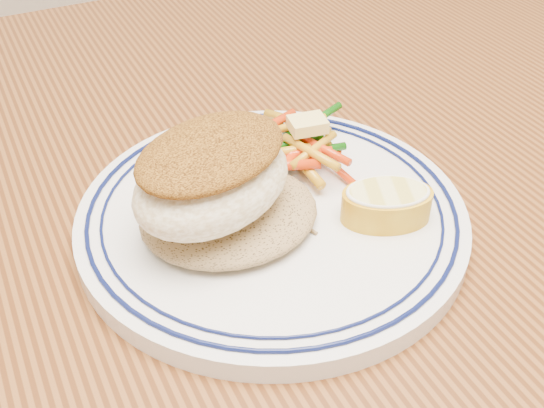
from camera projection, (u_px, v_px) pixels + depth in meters
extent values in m
cube|color=#502810|center=(308.00, 220.00, 0.52)|extent=(1.50, 0.90, 0.04)
cylinder|color=#502810|center=(526.00, 156.00, 1.25)|extent=(0.07, 0.07, 0.71)
cylinder|color=white|center=(272.00, 218.00, 0.47)|extent=(0.27, 0.27, 0.01)
torus|color=#0A113F|center=(272.00, 209.00, 0.47)|extent=(0.25, 0.25, 0.00)
torus|color=#0A113F|center=(272.00, 209.00, 0.47)|extent=(0.23, 0.23, 0.00)
ellipsoid|color=olive|center=(229.00, 210.00, 0.45)|extent=(0.12, 0.11, 0.02)
ellipsoid|color=white|center=(212.00, 183.00, 0.43)|extent=(0.14, 0.12, 0.05)
ellipsoid|color=brown|center=(211.00, 152.00, 0.42)|extent=(0.13, 0.11, 0.02)
cylinder|color=#0E540A|center=(301.00, 155.00, 0.52)|extent=(0.05, 0.01, 0.01)
cylinder|color=#0E540A|center=(283.00, 146.00, 0.52)|extent=(0.06, 0.01, 0.01)
cylinder|color=red|center=(308.00, 151.00, 0.51)|extent=(0.05, 0.03, 0.01)
cylinder|color=#0E540A|center=(282.00, 153.00, 0.51)|extent=(0.05, 0.04, 0.01)
cylinder|color=red|center=(333.00, 165.00, 0.50)|extent=(0.01, 0.05, 0.01)
cylinder|color=orange|center=(268.00, 155.00, 0.51)|extent=(0.03, 0.04, 0.01)
cylinder|color=orange|center=(283.00, 148.00, 0.51)|extent=(0.04, 0.04, 0.01)
cylinder|color=orange|center=(304.00, 165.00, 0.49)|extent=(0.01, 0.05, 0.01)
cylinder|color=red|center=(309.00, 141.00, 0.52)|extent=(0.02, 0.05, 0.01)
cylinder|color=#0E540A|center=(298.00, 139.00, 0.52)|extent=(0.02, 0.05, 0.01)
cylinder|color=#0E540A|center=(279.00, 162.00, 0.50)|extent=(0.03, 0.04, 0.01)
cylinder|color=#0E540A|center=(316.00, 151.00, 0.50)|extent=(0.05, 0.01, 0.01)
cylinder|color=red|center=(303.00, 143.00, 0.51)|extent=(0.02, 0.06, 0.01)
cylinder|color=red|center=(285.00, 164.00, 0.49)|extent=(0.05, 0.03, 0.01)
cylinder|color=red|center=(263.00, 133.00, 0.52)|extent=(0.03, 0.04, 0.01)
cylinder|color=red|center=(282.00, 165.00, 0.48)|extent=(0.05, 0.03, 0.01)
cylinder|color=orange|center=(297.00, 122.00, 0.53)|extent=(0.03, 0.06, 0.01)
cylinder|color=#0E540A|center=(292.00, 144.00, 0.51)|extent=(0.05, 0.02, 0.01)
cylinder|color=red|center=(292.00, 154.00, 0.50)|extent=(0.06, 0.03, 0.01)
cylinder|color=orange|center=(301.00, 149.00, 0.50)|extent=(0.05, 0.01, 0.01)
cylinder|color=orange|center=(296.00, 125.00, 0.52)|extent=(0.05, 0.01, 0.01)
cylinder|color=orange|center=(313.00, 150.00, 0.49)|extent=(0.05, 0.02, 0.01)
cylinder|color=red|center=(321.00, 148.00, 0.50)|extent=(0.02, 0.05, 0.01)
cylinder|color=red|center=(265.00, 128.00, 0.52)|extent=(0.06, 0.02, 0.01)
cylinder|color=#0E540A|center=(314.00, 122.00, 0.52)|extent=(0.06, 0.03, 0.01)
cylinder|color=orange|center=(311.00, 152.00, 0.49)|extent=(0.02, 0.06, 0.01)
cube|color=#F9E279|center=(308.00, 124.00, 0.50)|extent=(0.03, 0.02, 0.01)
torus|color=white|center=(388.00, 192.00, 0.45)|extent=(0.07, 0.07, 0.00)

